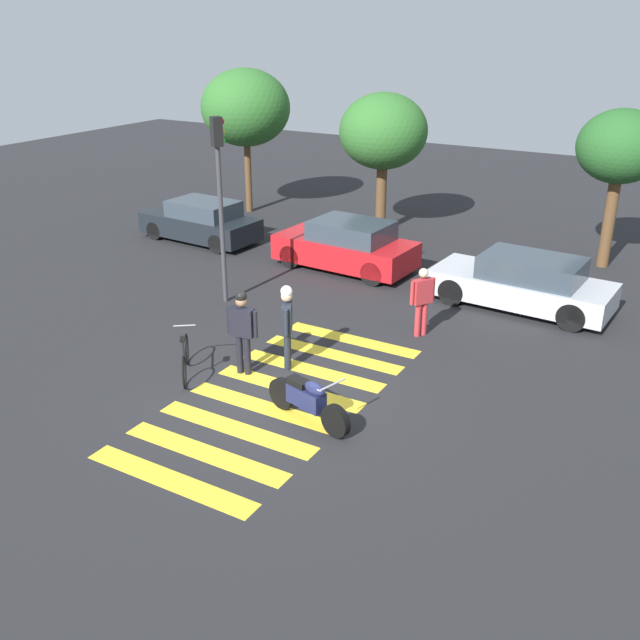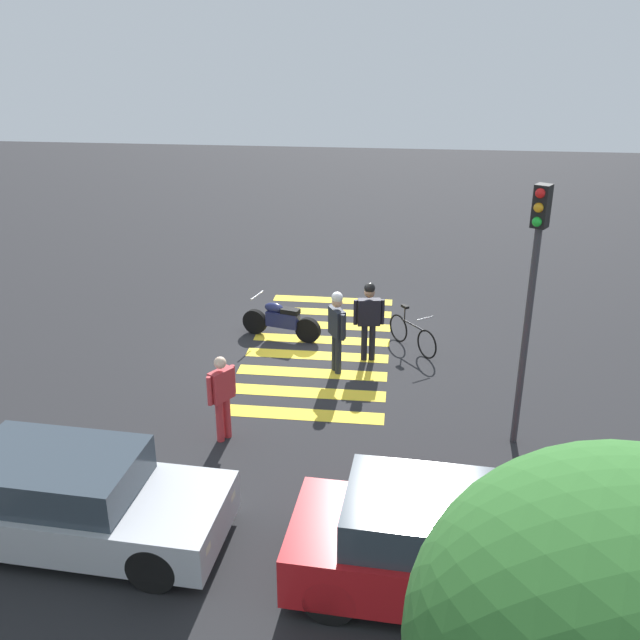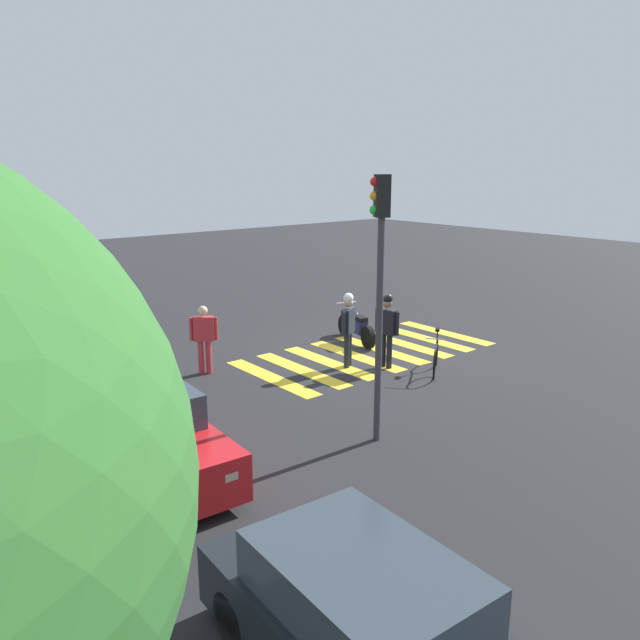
{
  "view_description": "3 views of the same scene",
  "coord_description": "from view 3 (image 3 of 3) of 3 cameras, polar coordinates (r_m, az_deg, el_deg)",
  "views": [
    {
      "loc": [
        6.94,
        -10.26,
        6.93
      ],
      "look_at": [
        0.09,
        1.52,
        1.12
      ],
      "focal_mm": 40.21,
      "sensor_mm": 36.0,
      "label": 1
    },
    {
      "loc": [
        -1.81,
        15.11,
        7.01
      ],
      "look_at": [
        -0.1,
        0.74,
        1.01
      ],
      "focal_mm": 39.79,
      "sensor_mm": 36.0,
      "label": 2
    },
    {
      "loc": [
        -11.51,
        11.14,
        4.88
      ],
      "look_at": [
        -0.04,
        1.69,
        1.17
      ],
      "focal_mm": 35.23,
      "sensor_mm": 36.0,
      "label": 3
    }
  ],
  "objects": [
    {
      "name": "crosswalk_stripes",
      "position": [
        16.74,
        4.4,
        -2.97
      ],
      "size": [
        3.28,
        6.75,
        0.01
      ],
      "color": "yellow",
      "rests_on": "ground_plane"
    },
    {
      "name": "pedestrian_bystander",
      "position": [
        15.06,
        -10.5,
        -1.39
      ],
      "size": [
        0.42,
        0.58,
        1.66
      ],
      "color": "#B22D33",
      "rests_on": "ground_plane"
    },
    {
      "name": "ground_plane",
      "position": [
        16.74,
        4.4,
        -2.98
      ],
      "size": [
        60.0,
        60.0,
        0.0
      ],
      "primitive_type": "plane",
      "color": "#232326"
    },
    {
      "name": "car_black_suv",
      "position": [
        6.51,
        4.82,
        -26.54
      ],
      "size": [
        4.11,
        1.9,
        1.37
      ],
      "color": "black",
      "rests_on": "ground_plane"
    },
    {
      "name": "car_silver_sedan",
      "position": [
        15.48,
        -22.79,
        -2.92
      ],
      "size": [
        4.59,
        2.07,
        1.38
      ],
      "color": "black",
      "rests_on": "ground_plane"
    },
    {
      "name": "car_red_convertible",
      "position": [
        10.56,
        -16.35,
        -9.9
      ],
      "size": [
        4.2,
        2.06,
        1.47
      ],
      "color": "black",
      "rests_on": "ground_plane"
    },
    {
      "name": "traffic_light_pole",
      "position": [
        10.75,
        5.44,
        4.58
      ],
      "size": [
        0.33,
        0.36,
        4.71
      ],
      "color": "#38383D",
      "rests_on": "ground_plane"
    },
    {
      "name": "leaning_bicycle",
      "position": [
        15.34,
        10.47,
        -3.3
      ],
      "size": [
        1.1,
        1.42,
        1.0
      ],
      "color": "black",
      "rests_on": "ground_plane"
    },
    {
      "name": "officer_by_motorcycle",
      "position": [
        15.29,
        2.57,
        -0.37
      ],
      "size": [
        0.42,
        0.62,
        1.86
      ],
      "color": "#1E232D",
      "rests_on": "ground_plane"
    },
    {
      "name": "officer_on_foot",
      "position": [
        15.3,
        6.1,
        -0.45
      ],
      "size": [
        0.68,
        0.28,
        1.85
      ],
      "color": "black",
      "rests_on": "ground_plane"
    },
    {
      "name": "police_motorcycle",
      "position": [
        17.61,
        3.31,
        -0.58
      ],
      "size": [
        2.0,
        0.8,
        1.03
      ],
      "color": "black",
      "rests_on": "ground_plane"
    }
  ]
}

